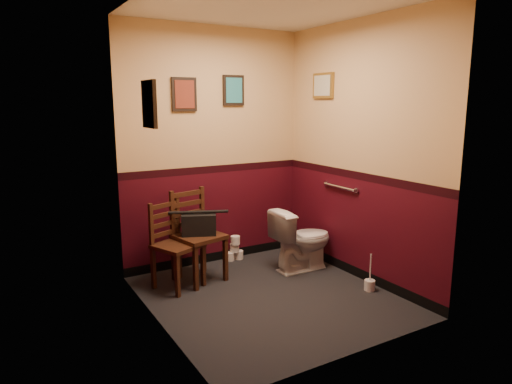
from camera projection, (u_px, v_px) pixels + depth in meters
floor at (269, 296)px, 4.46m from camera, size 2.20×2.40×0.00m
ceiling at (271, 4)px, 3.94m from camera, size 2.20×2.40×0.00m
wall_back at (214, 148)px, 5.21m from camera, size 2.20×0.00×2.70m
wall_front at (361, 177)px, 3.18m from camera, size 2.20×0.00×2.70m
wall_left at (154, 168)px, 3.65m from camera, size 0.00×2.40×2.70m
wall_right at (359, 153)px, 4.74m from camera, size 0.00×2.40×2.70m
grab_bar at (340, 187)px, 5.02m from camera, size 0.05×0.56×0.06m
framed_print_back_a at (184, 94)px, 4.90m from camera, size 0.28×0.04×0.36m
framed_print_back_b at (234, 90)px, 5.19m from camera, size 0.26×0.04×0.34m
framed_print_left at (149, 104)px, 3.65m from camera, size 0.04×0.30×0.38m
framed_print_right at (323, 86)px, 5.11m from camera, size 0.04×0.34×0.28m
toilet at (302, 240)px, 5.13m from camera, size 0.72×0.41×0.69m
toilet_brush at (370, 284)px, 4.59m from camera, size 0.11×0.11×0.38m
chair_left at (175, 245)px, 4.63m from camera, size 0.54×0.54×0.89m
chair_right at (197, 236)px, 4.81m from camera, size 0.54×0.54×0.97m
handbag at (199, 224)px, 4.75m from camera, size 0.39×0.30×0.26m
tp_stack at (235, 250)px, 5.47m from camera, size 0.23×0.14×0.30m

